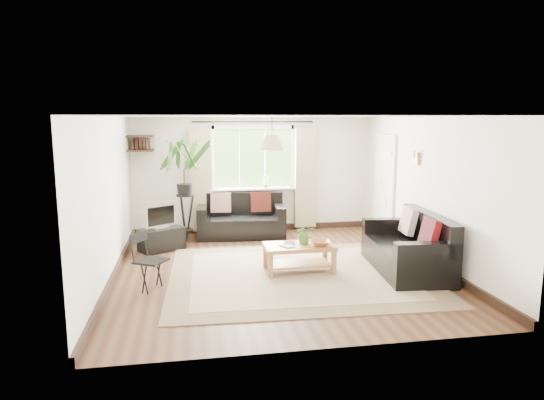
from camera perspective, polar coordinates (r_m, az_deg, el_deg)
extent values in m
plane|color=#321910|center=(7.79, 0.50, -8.12)|extent=(5.50, 5.50, 0.00)
plane|color=white|center=(7.42, 0.53, 9.81)|extent=(5.50, 5.50, 0.00)
cube|color=white|center=(10.21, -2.23, 3.00)|extent=(5.00, 0.02, 2.40)
cube|color=white|center=(4.88, 6.25, -4.34)|extent=(5.00, 0.02, 2.40)
cube|color=white|center=(7.49, -18.66, 0.09)|extent=(0.02, 5.50, 2.40)
cube|color=white|center=(8.33, 17.71, 1.05)|extent=(0.02, 5.50, 2.40)
cube|color=beige|center=(7.53, 3.10, -8.68)|extent=(4.02, 3.48, 0.02)
cube|color=silver|center=(9.87, 12.98, 1.36)|extent=(0.06, 0.96, 2.06)
imported|color=#3B6D2B|center=(7.57, 3.85, -3.97)|extent=(0.30, 0.26, 0.32)
imported|color=#9D5E36|center=(7.51, 5.71, -5.05)|extent=(0.35, 0.35, 0.08)
imported|color=silver|center=(7.39, 1.29, -5.49)|extent=(0.25, 0.28, 0.02)
imported|color=#532F21|center=(7.60, 1.41, -5.04)|extent=(0.21, 0.25, 0.02)
cube|color=black|center=(9.05, -12.88, -4.50)|extent=(0.88, 0.78, 0.41)
imported|color=#2D6023|center=(10.14, -0.73, 2.19)|extent=(0.14, 0.10, 0.27)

